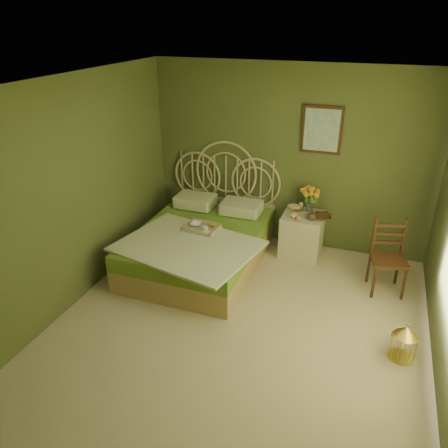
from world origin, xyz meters
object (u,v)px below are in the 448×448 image
at_px(nightstand, 303,230).
at_px(birdcage, 404,343).
at_px(bed, 201,242).
at_px(chair, 390,251).

height_order(nightstand, birdcage, nightstand).
distance_m(bed, nightstand, 1.46).
height_order(nightstand, chair, nightstand).
bearing_deg(nightstand, bed, -150.10).
xyz_separation_m(chair, birdcage, (0.21, -1.27, -0.33)).
bearing_deg(chair, bed, 172.05).
xyz_separation_m(bed, chair, (2.43, 0.22, 0.20)).
bearing_deg(bed, chair, 5.11).
bearing_deg(birdcage, nightstand, 127.54).
xyz_separation_m(bed, birdcage, (2.63, -1.06, -0.13)).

